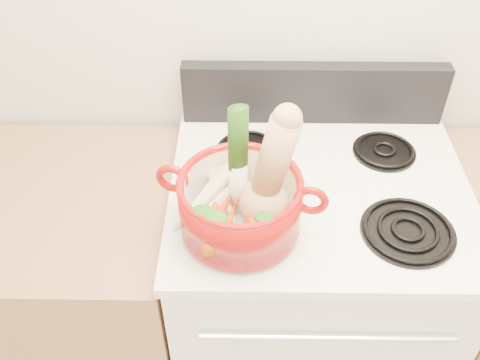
{
  "coord_description": "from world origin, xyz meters",
  "views": [
    {
      "loc": [
        -0.19,
        0.38,
        1.89
      ],
      "look_at": [
        -0.21,
        1.22,
        1.13
      ],
      "focal_mm": 40.0,
      "sensor_mm": 36.0,
      "label": 1
    }
  ],
  "objects_px": {
    "squash": "(265,172)",
    "dutch_oven": "(240,204)",
    "stove_body": "(305,298)",
    "leek": "(238,159)"
  },
  "relations": [
    {
      "from": "squash",
      "to": "dutch_oven",
      "type": "bearing_deg",
      "value": -169.1
    },
    {
      "from": "leek",
      "to": "squash",
      "type": "bearing_deg",
      "value": -53.7
    },
    {
      "from": "stove_body",
      "to": "squash",
      "type": "distance_m",
      "value": 0.72
    },
    {
      "from": "dutch_oven",
      "to": "stove_body",
      "type": "bearing_deg",
      "value": 49.63
    },
    {
      "from": "stove_body",
      "to": "leek",
      "type": "distance_m",
      "value": 0.73
    },
    {
      "from": "stove_body",
      "to": "dutch_oven",
      "type": "distance_m",
      "value": 0.63
    },
    {
      "from": "dutch_oven",
      "to": "leek",
      "type": "bearing_deg",
      "value": 110.71
    },
    {
      "from": "squash",
      "to": "stove_body",
      "type": "bearing_deg",
      "value": 64.16
    },
    {
      "from": "dutch_oven",
      "to": "squash",
      "type": "relative_size",
      "value": 0.97
    },
    {
      "from": "stove_body",
      "to": "dutch_oven",
      "type": "xyz_separation_m",
      "value": [
        -0.21,
        -0.16,
        0.58
      ]
    }
  ]
}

